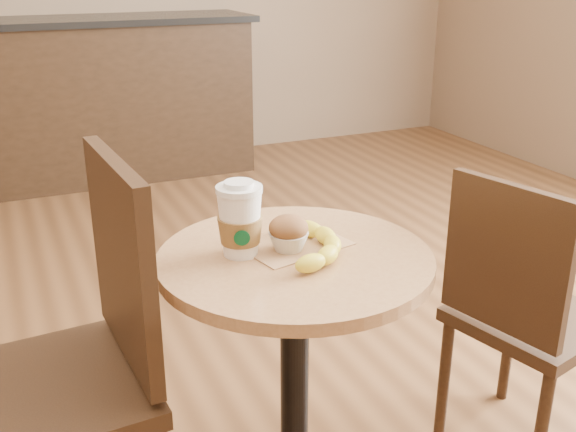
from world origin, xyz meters
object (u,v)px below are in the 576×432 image
at_px(muffin, 289,233).
at_px(banana, 309,241).
at_px(coffee_cup, 240,222).
at_px(chair_right, 522,311).
at_px(chair_left, 73,364).
at_px(cafe_table, 295,345).

xyz_separation_m(muffin, banana, (0.04, -0.02, -0.02)).
xyz_separation_m(coffee_cup, banana, (0.15, -0.04, -0.06)).
xyz_separation_m(chair_right, muffin, (-0.68, 0.07, 0.32)).
height_order(chair_left, chair_right, chair_left).
height_order(coffee_cup, banana, coffee_cup).
distance_m(cafe_table, muffin, 0.29).
relative_size(coffee_cup, banana, 0.60).
relative_size(chair_left, banana, 3.40).
relative_size(cafe_table, chair_left, 0.75).
bearing_deg(chair_left, muffin, 81.61).
relative_size(cafe_table, banana, 2.54).
xyz_separation_m(cafe_table, chair_left, (-0.51, 0.06, 0.04)).
xyz_separation_m(cafe_table, coffee_cup, (-0.11, 0.05, 0.32)).
height_order(cafe_table, chair_right, chair_right).
bearing_deg(muffin, chair_left, 175.49).
relative_size(chair_right, banana, 2.93).
bearing_deg(chair_right, cafe_table, 71.77).
relative_size(coffee_cup, muffin, 1.87).
xyz_separation_m(coffee_cup, muffin, (0.11, -0.03, -0.03)).
relative_size(chair_right, muffin, 9.21).
distance_m(coffee_cup, banana, 0.17).
bearing_deg(banana, cafe_table, -155.86).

